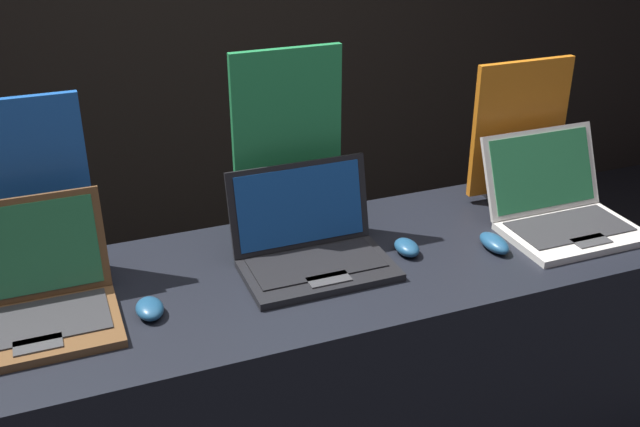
{
  "coord_description": "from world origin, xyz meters",
  "views": [
    {
      "loc": [
        -0.6,
        -1.25,
        1.84
      ],
      "look_at": [
        0.01,
        0.31,
        1.01
      ],
      "focal_mm": 42.0,
      "sensor_mm": 36.0,
      "label": 1
    }
  ],
  "objects_px": {
    "promo_stand_middle": "(288,151)",
    "laptop_back": "(560,208)",
    "promo_stand_back": "(519,134)",
    "laptop_middle": "(311,244)",
    "promo_stand_front": "(17,198)",
    "mouse_middle": "(407,247)",
    "mouse_front": "(150,309)",
    "mouse_back": "(494,243)",
    "laptop_front": "(32,298)"
  },
  "relations": [
    {
      "from": "promo_stand_middle",
      "to": "mouse_front",
      "type": "bearing_deg",
      "value": -149.1
    },
    {
      "from": "promo_stand_front",
      "to": "laptop_middle",
      "type": "xyz_separation_m",
      "value": [
        0.68,
        -0.18,
        -0.17
      ]
    },
    {
      "from": "laptop_front",
      "to": "mouse_front",
      "type": "relative_size",
      "value": 3.89
    },
    {
      "from": "laptop_back",
      "to": "promo_stand_back",
      "type": "height_order",
      "value": "promo_stand_back"
    },
    {
      "from": "laptop_middle",
      "to": "promo_stand_front",
      "type": "bearing_deg",
      "value": 164.92
    },
    {
      "from": "mouse_middle",
      "to": "mouse_back",
      "type": "distance_m",
      "value": 0.24
    },
    {
      "from": "promo_stand_back",
      "to": "mouse_front",
      "type": "bearing_deg",
      "value": -167.44
    },
    {
      "from": "mouse_back",
      "to": "promo_stand_back",
      "type": "bearing_deg",
      "value": 48.58
    },
    {
      "from": "laptop_middle",
      "to": "mouse_front",
      "type": "bearing_deg",
      "value": -168.66
    },
    {
      "from": "laptop_middle",
      "to": "promo_stand_middle",
      "type": "relative_size",
      "value": 0.72
    },
    {
      "from": "mouse_front",
      "to": "promo_stand_front",
      "type": "xyz_separation_m",
      "value": [
        -0.25,
        0.27,
        0.21
      ]
    },
    {
      "from": "mouse_back",
      "to": "promo_stand_middle",
      "type": "bearing_deg",
      "value": 150.21
    },
    {
      "from": "mouse_front",
      "to": "mouse_middle",
      "type": "distance_m",
      "value": 0.69
    },
    {
      "from": "promo_stand_back",
      "to": "laptop_middle",
      "type": "bearing_deg",
      "value": -166.72
    },
    {
      "from": "mouse_back",
      "to": "laptop_front",
      "type": "bearing_deg",
      "value": 175.48
    },
    {
      "from": "promo_stand_back",
      "to": "mouse_back",
      "type": "bearing_deg",
      "value": -131.42
    },
    {
      "from": "promo_stand_middle",
      "to": "mouse_back",
      "type": "height_order",
      "value": "promo_stand_middle"
    },
    {
      "from": "mouse_front",
      "to": "promo_stand_back",
      "type": "distance_m",
      "value": 1.2
    },
    {
      "from": "mouse_middle",
      "to": "promo_stand_back",
      "type": "xyz_separation_m",
      "value": [
        0.48,
        0.21,
        0.18
      ]
    },
    {
      "from": "promo_stand_back",
      "to": "promo_stand_middle",
      "type": "bearing_deg",
      "value": -179.91
    },
    {
      "from": "laptop_middle",
      "to": "laptop_back",
      "type": "height_order",
      "value": "laptop_back"
    },
    {
      "from": "mouse_middle",
      "to": "mouse_back",
      "type": "relative_size",
      "value": 0.8
    },
    {
      "from": "mouse_front",
      "to": "mouse_back",
      "type": "distance_m",
      "value": 0.92
    },
    {
      "from": "mouse_back",
      "to": "promo_stand_front",
      "type": "bearing_deg",
      "value": 166.05
    },
    {
      "from": "mouse_front",
      "to": "promo_stand_back",
      "type": "bearing_deg",
      "value": 12.56
    },
    {
      "from": "promo_stand_middle",
      "to": "laptop_back",
      "type": "xyz_separation_m",
      "value": [
        0.73,
        -0.23,
        -0.19
      ]
    },
    {
      "from": "mouse_back",
      "to": "promo_stand_back",
      "type": "distance_m",
      "value": 0.41
    },
    {
      "from": "promo_stand_front",
      "to": "promo_stand_back",
      "type": "xyz_separation_m",
      "value": [
        1.41,
        -0.01,
        -0.02
      ]
    },
    {
      "from": "promo_stand_front",
      "to": "laptop_back",
      "type": "height_order",
      "value": "promo_stand_front"
    },
    {
      "from": "mouse_middle",
      "to": "laptop_back",
      "type": "relative_size",
      "value": 0.24
    },
    {
      "from": "mouse_middle",
      "to": "laptop_back",
      "type": "xyz_separation_m",
      "value": [
        0.48,
        -0.01,
        0.04
      ]
    },
    {
      "from": "laptop_front",
      "to": "mouse_back",
      "type": "xyz_separation_m",
      "value": [
        1.16,
        -0.09,
        -0.04
      ]
    },
    {
      "from": "laptop_front",
      "to": "mouse_front",
      "type": "xyz_separation_m",
      "value": [
        0.25,
        -0.07,
        -0.04
      ]
    },
    {
      "from": "mouse_middle",
      "to": "promo_stand_back",
      "type": "distance_m",
      "value": 0.55
    },
    {
      "from": "laptop_middle",
      "to": "mouse_middle",
      "type": "height_order",
      "value": "laptop_middle"
    },
    {
      "from": "promo_stand_front",
      "to": "laptop_back",
      "type": "relative_size",
      "value": 1.27
    },
    {
      "from": "laptop_middle",
      "to": "mouse_middle",
      "type": "xyz_separation_m",
      "value": [
        0.26,
        -0.04,
        -0.04
      ]
    },
    {
      "from": "mouse_back",
      "to": "promo_stand_back",
      "type": "height_order",
      "value": "promo_stand_back"
    },
    {
      "from": "laptop_middle",
      "to": "mouse_middle",
      "type": "bearing_deg",
      "value": -9.31
    },
    {
      "from": "laptop_front",
      "to": "mouse_back",
      "type": "height_order",
      "value": "laptop_front"
    },
    {
      "from": "mouse_front",
      "to": "promo_stand_front",
      "type": "height_order",
      "value": "promo_stand_front"
    },
    {
      "from": "promo_stand_front",
      "to": "mouse_middle",
      "type": "xyz_separation_m",
      "value": [
        0.93,
        -0.22,
        -0.21
      ]
    },
    {
      "from": "laptop_front",
      "to": "promo_stand_front",
      "type": "xyz_separation_m",
      "value": [
        0.0,
        0.2,
        0.16
      ]
    },
    {
      "from": "mouse_front",
      "to": "promo_stand_middle",
      "type": "bearing_deg",
      "value": 30.9
    },
    {
      "from": "laptop_front",
      "to": "laptop_middle",
      "type": "distance_m",
      "value": 0.68
    },
    {
      "from": "mouse_front",
      "to": "promo_stand_middle",
      "type": "xyz_separation_m",
      "value": [
        0.43,
        0.26,
        0.23
      ]
    },
    {
      "from": "promo_stand_front",
      "to": "mouse_middle",
      "type": "bearing_deg",
      "value": -13.52
    },
    {
      "from": "promo_stand_middle",
      "to": "mouse_back",
      "type": "relative_size",
      "value": 4.63
    },
    {
      "from": "promo_stand_middle",
      "to": "laptop_back",
      "type": "bearing_deg",
      "value": -17.33
    },
    {
      "from": "promo_stand_front",
      "to": "promo_stand_back",
      "type": "relative_size",
      "value": 1.1
    }
  ]
}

